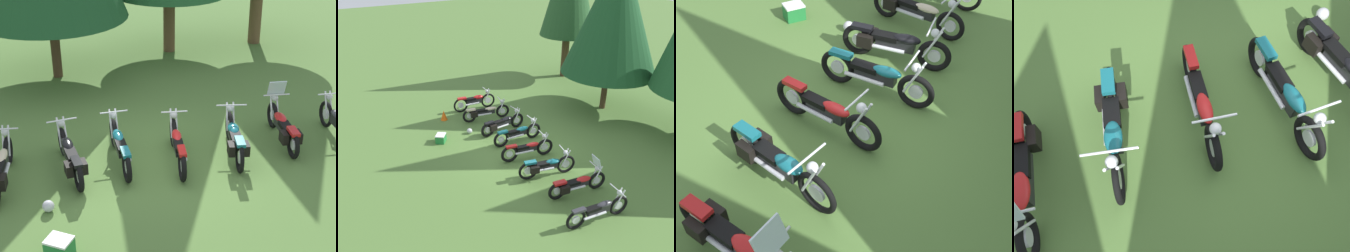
% 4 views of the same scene
% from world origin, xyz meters
% --- Properties ---
extents(ground_plane, '(80.00, 80.00, 0.00)m').
position_xyz_m(ground_plane, '(0.00, 0.00, 0.00)').
color(ground_plane, '#4C7033').
extents(motorcycle_2, '(0.72, 2.29, 1.00)m').
position_xyz_m(motorcycle_2, '(-1.86, 0.03, 0.43)').
color(motorcycle_2, black).
rests_on(motorcycle_2, ground_plane).
extents(motorcycle_3, '(0.65, 2.31, 1.01)m').
position_xyz_m(motorcycle_3, '(-0.72, 0.17, 0.44)').
color(motorcycle_3, black).
rests_on(motorcycle_3, ground_plane).
extents(motorcycle_4, '(0.62, 2.22, 1.01)m').
position_xyz_m(motorcycle_4, '(0.56, -0.15, 0.43)').
color(motorcycle_4, black).
rests_on(motorcycle_4, ground_plane).
extents(motorcycle_5, '(0.87, 2.20, 1.02)m').
position_xyz_m(motorcycle_5, '(1.92, -0.23, 0.45)').
color(motorcycle_5, black).
rests_on(motorcycle_5, ground_plane).
extents(motorcycle_6, '(0.75, 2.23, 1.34)m').
position_xyz_m(motorcycle_6, '(3.29, 0.06, 0.44)').
color(motorcycle_6, black).
rests_on(motorcycle_6, ground_plane).
extents(dropped_helmet, '(0.24, 0.24, 0.24)m').
position_xyz_m(dropped_helmet, '(-2.47, -1.31, 0.12)').
color(dropped_helmet, silver).
rests_on(dropped_helmet, ground_plane).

